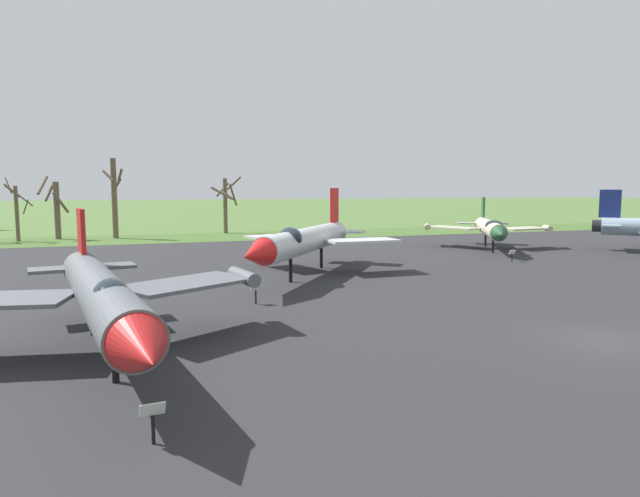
{
  "coord_description": "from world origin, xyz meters",
  "views": [
    {
      "loc": [
        -15.63,
        -14.01,
        5.36
      ],
      "look_at": [
        -4.14,
        18.96,
        1.53
      ],
      "focal_mm": 29.97,
      "sensor_mm": 36.0,
      "label": 1
    }
  ],
  "objects_px": {
    "info_placard_front_left": "(512,255)",
    "info_placard_rear_left": "(256,292)",
    "jet_fighter_front_left": "(490,228)",
    "info_placard_rear_center": "(153,418)",
    "jet_fighter_rear_center": "(101,294)",
    "jet_fighter_rear_left": "(304,240)"
  },
  "relations": [
    {
      "from": "jet_fighter_front_left",
      "to": "info_placard_rear_left",
      "type": "xyz_separation_m",
      "value": [
        -24.72,
        -15.74,
        -1.41
      ]
    },
    {
      "from": "info_placard_rear_center",
      "to": "info_placard_rear_left",
      "type": "height_order",
      "value": "info_placard_rear_left"
    },
    {
      "from": "info_placard_front_left",
      "to": "jet_fighter_rear_left",
      "type": "distance_m",
      "value": 16.71
    },
    {
      "from": "info_placard_front_left",
      "to": "info_placard_rear_center",
      "type": "relative_size",
      "value": 0.97
    },
    {
      "from": "info_placard_front_left",
      "to": "jet_fighter_rear_left",
      "type": "xyz_separation_m",
      "value": [
        -16.59,
        -1.16,
        1.71
      ]
    },
    {
      "from": "jet_fighter_rear_center",
      "to": "jet_fighter_front_left",
      "type": "bearing_deg",
      "value": 35.33
    },
    {
      "from": "info_placard_rear_center",
      "to": "jet_fighter_rear_center",
      "type": "bearing_deg",
      "value": 100.99
    },
    {
      "from": "info_placard_front_left",
      "to": "info_placard_rear_left",
      "type": "relative_size",
      "value": 0.95
    },
    {
      "from": "jet_fighter_front_left",
      "to": "jet_fighter_rear_left",
      "type": "distance_m",
      "value": 21.84
    },
    {
      "from": "info_placard_front_left",
      "to": "jet_fighter_rear_left",
      "type": "bearing_deg",
      "value": -176.01
    },
    {
      "from": "jet_fighter_front_left",
      "to": "info_placard_rear_left",
      "type": "bearing_deg",
      "value": -147.51
    },
    {
      "from": "jet_fighter_rear_center",
      "to": "info_placard_front_left",
      "type": "bearing_deg",
      "value": 27.88
    },
    {
      "from": "jet_fighter_front_left",
      "to": "info_placard_rear_left",
      "type": "relative_size",
      "value": 13.22
    },
    {
      "from": "info_placard_front_left",
      "to": "jet_fighter_rear_center",
      "type": "distance_m",
      "value": 31.19
    },
    {
      "from": "info_placard_front_left",
      "to": "jet_fighter_rear_left",
      "type": "height_order",
      "value": "jet_fighter_rear_left"
    },
    {
      "from": "jet_fighter_front_left",
      "to": "info_placard_front_left",
      "type": "relative_size",
      "value": 13.93
    },
    {
      "from": "jet_fighter_front_left",
      "to": "jet_fighter_rear_left",
      "type": "xyz_separation_m",
      "value": [
        -20.08,
        -8.59,
        0.27
      ]
    },
    {
      "from": "info_placard_rear_center",
      "to": "info_placard_rear_left",
      "type": "bearing_deg",
      "value": 68.75
    },
    {
      "from": "jet_fighter_rear_center",
      "to": "info_placard_rear_left",
      "type": "bearing_deg",
      "value": 44.75
    },
    {
      "from": "info_placard_rear_center",
      "to": "jet_fighter_rear_left",
      "type": "xyz_separation_m",
      "value": [
        9.66,
        20.06,
        1.68
      ]
    },
    {
      "from": "info_placard_front_left",
      "to": "info_placard_rear_left",
      "type": "height_order",
      "value": "info_placard_rear_left"
    },
    {
      "from": "jet_fighter_front_left",
      "to": "info_placard_rear_center",
      "type": "height_order",
      "value": "jet_fighter_front_left"
    }
  ]
}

